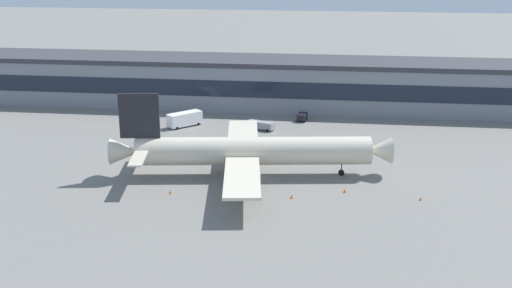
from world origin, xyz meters
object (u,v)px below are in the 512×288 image
(baggage_tug, at_px, (302,117))
(traffic_cone_1, at_px, (292,196))
(airliner, at_px, (248,151))
(fuel_truck, at_px, (184,119))
(traffic_cone_0, at_px, (345,191))
(belt_loader, at_px, (260,125))
(traffic_cone_3, at_px, (421,199))
(traffic_cone_2, at_px, (170,192))

(baggage_tug, xyz_separation_m, traffic_cone_1, (1.05, -49.72, -0.74))
(airliner, distance_m, baggage_tug, 40.71)
(airliner, bearing_deg, traffic_cone_1, -48.42)
(fuel_truck, relative_size, traffic_cone_0, 11.97)
(baggage_tug, distance_m, traffic_cone_0, 47.03)
(traffic_cone_0, bearing_deg, airliner, 160.92)
(airliner, height_order, baggage_tug, airliner)
(baggage_tug, relative_size, belt_loader, 0.58)
(airliner, relative_size, traffic_cone_1, 76.65)
(baggage_tug, bearing_deg, airliner, -101.06)
(belt_loader, bearing_deg, traffic_cone_3, -50.69)
(traffic_cone_1, bearing_deg, baggage_tug, 91.21)
(airliner, xyz_separation_m, traffic_cone_0, (17.82, -6.16, -4.57))
(baggage_tug, distance_m, fuel_truck, 28.72)
(traffic_cone_0, xyz_separation_m, traffic_cone_1, (-9.00, -3.78, 0.01))
(traffic_cone_2, bearing_deg, belt_loader, 75.38)
(traffic_cone_3, bearing_deg, traffic_cone_0, 171.14)
(traffic_cone_0, xyz_separation_m, traffic_cone_3, (12.78, -1.99, -0.04))
(belt_loader, relative_size, traffic_cone_1, 9.82)
(baggage_tug, distance_m, traffic_cone_1, 49.74)
(traffic_cone_0, bearing_deg, baggage_tug, 102.33)
(baggage_tug, relative_size, traffic_cone_2, 6.25)
(traffic_cone_3, bearing_deg, fuel_truck, 141.80)
(traffic_cone_2, xyz_separation_m, traffic_cone_3, (42.90, 2.30, -0.01))
(belt_loader, height_order, traffic_cone_3, belt_loader)
(baggage_tug, height_order, traffic_cone_2, baggage_tug)
(belt_loader, bearing_deg, traffic_cone_0, -62.57)
(baggage_tug, xyz_separation_m, fuel_truck, (-27.46, -8.37, 0.80))
(airliner, xyz_separation_m, belt_loader, (-1.48, 31.02, -3.75))
(traffic_cone_2, bearing_deg, traffic_cone_1, 1.39)
(traffic_cone_3, bearing_deg, belt_loader, 129.31)
(fuel_truck, bearing_deg, belt_loader, -1.21)
(fuel_truck, distance_m, belt_loader, 18.22)
(fuel_truck, bearing_deg, traffic_cone_2, -80.00)
(baggage_tug, bearing_deg, fuel_truck, -163.04)
(traffic_cone_2, bearing_deg, airliner, 40.37)
(belt_loader, xyz_separation_m, traffic_cone_2, (-10.82, -41.48, -0.84))
(traffic_cone_3, bearing_deg, airliner, 165.07)
(traffic_cone_0, height_order, traffic_cone_1, traffic_cone_1)
(traffic_cone_1, height_order, traffic_cone_3, traffic_cone_1)
(fuel_truck, bearing_deg, traffic_cone_1, -55.42)
(fuel_truck, distance_m, traffic_cone_3, 64.00)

